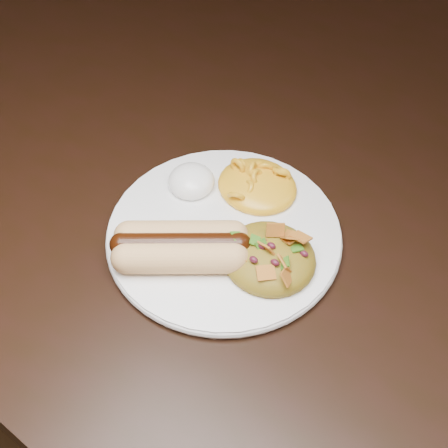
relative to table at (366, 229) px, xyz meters
The scene contains 8 objects.
floor 0.66m from the table, ahead, with size 4.00×4.00×0.00m, color #3B2918.
table is the anchor object (origin of this frame).
plate 0.22m from the table, 115.32° to the right, with size 0.24×0.24×0.01m, color white.
hotdog 0.28m from the table, 112.86° to the right, with size 0.10×0.12×0.03m.
mac_and_cheese 0.19m from the table, 129.80° to the right, with size 0.09×0.08×0.03m, color #FFA828.
sour_cream 0.25m from the table, 134.79° to the right, with size 0.05×0.05×0.03m, color white.
taco_salad 0.22m from the table, 97.83° to the right, with size 0.09×0.09×0.04m.
fork 0.21m from the table, 122.08° to the right, with size 0.02×0.13×0.00m, color silver.
Camera 1 is at (0.16, -0.50, 1.25)m, focal length 50.00 mm.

